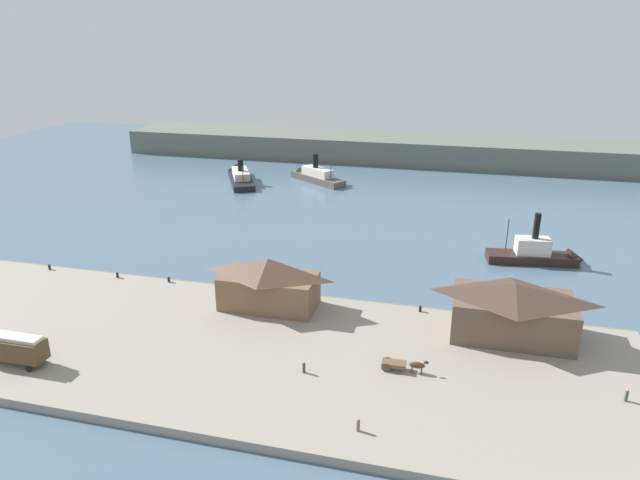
{
  "coord_description": "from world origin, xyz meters",
  "views": [
    {
      "loc": [
        28.42,
        -85.58,
        41.91
      ],
      "look_at": [
        1.49,
        19.9,
        2.0
      ],
      "focal_mm": 31.96,
      "sensor_mm": 36.0,
      "label": 1
    }
  ],
  "objects": [
    {
      "name": "ferry_shed_customs_shed",
      "position": [
        0.76,
        -9.45,
        5.33
      ],
      "size": [
        15.08,
        7.75,
        8.13
      ],
      "color": "brown",
      "rests_on": "quay_promenade"
    },
    {
      "name": "ground_plane",
      "position": [
        0.0,
        0.0,
        0.0
      ],
      "size": [
        320.0,
        320.0,
        0.0
      ],
      "primitive_type": "plane",
      "color": "slate"
    },
    {
      "name": "mooring_post_center_west",
      "position": [
        -42.92,
        -5.29,
        1.65
      ],
      "size": [
        0.44,
        0.44,
        0.9
      ],
      "primitive_type": "cylinder",
      "color": "black",
      "rests_on": "quay_promenade"
    },
    {
      "name": "pedestrian_walking_east",
      "position": [
        19.84,
        -35.3,
        1.93
      ],
      "size": [
        0.39,
        0.39,
        1.6
      ],
      "color": "#6B5B4C",
      "rests_on": "quay_promenade"
    },
    {
      "name": "pedestrian_at_waters_edge",
      "position": [
        49.27,
        -22.3,
        1.93
      ],
      "size": [
        0.4,
        0.4,
        1.6
      ],
      "color": "#3D4C42",
      "rests_on": "quay_promenade"
    },
    {
      "name": "ferry_approaching_east",
      "position": [
        -14.45,
        74.45,
        1.68
      ],
      "size": [
        20.19,
        16.06,
        9.48
      ],
      "color": "#514C47",
      "rests_on": "ground"
    },
    {
      "name": "pedestrian_standing_center",
      "position": [
        11.08,
        -25.93,
        1.91
      ],
      "size": [
        0.38,
        0.38,
        1.55
      ],
      "color": "#33384C",
      "rests_on": "quay_promenade"
    },
    {
      "name": "ferry_outer_harbor",
      "position": [
        -35.95,
        69.75,
        1.36
      ],
      "size": [
        16.27,
        24.52,
        9.01
      ],
      "color": "black",
      "rests_on": "ground"
    },
    {
      "name": "ferry_shed_west_terminal",
      "position": [
        36.97,
        -9.44,
        5.23
      ],
      "size": [
        16.79,
        10.23,
        7.95
      ],
      "color": "brown",
      "rests_on": "quay_promenade"
    },
    {
      "name": "seawall_edge",
      "position": [
        0.0,
        -3.6,
        0.5
      ],
      "size": [
        110.0,
        0.8,
        1.0
      ],
      "primitive_type": "cube",
      "color": "slate",
      "rests_on": "ground"
    },
    {
      "name": "far_headland",
      "position": [
        0.0,
        110.0,
        4.0
      ],
      "size": [
        180.0,
        24.0,
        8.0
      ],
      "primitive_type": "cube",
      "color": "#60665B",
      "rests_on": "ground"
    },
    {
      "name": "mooring_post_center_east",
      "position": [
        -19.16,
        -4.93,
        1.65
      ],
      "size": [
        0.44,
        0.44,
        0.9
      ],
      "primitive_type": "cylinder",
      "color": "black",
      "rests_on": "quay_promenade"
    },
    {
      "name": "quay_promenade",
      "position": [
        0.0,
        -22.0,
        0.6
      ],
      "size": [
        110.0,
        36.0,
        1.2
      ],
      "primitive_type": "cube",
      "color": "gray",
      "rests_on": "ground"
    },
    {
      "name": "mooring_post_east",
      "position": [
        23.93,
        -5.33,
        1.65
      ],
      "size": [
        0.44,
        0.44,
        0.9
      ],
      "primitive_type": "cylinder",
      "color": "black",
      "rests_on": "quay_promenade"
    },
    {
      "name": "mooring_post_west",
      "position": [
        -28.87,
        -5.44,
        1.65
      ],
      "size": [
        0.44,
        0.44,
        0.9
      ],
      "primitive_type": "cylinder",
      "color": "black",
      "rests_on": "quay_promenade"
    },
    {
      "name": "horse_cart",
      "position": [
        23.06,
        -22.41,
        2.12
      ],
      "size": [
        5.88,
        1.64,
        1.87
      ],
      "color": "brown",
      "rests_on": "quay_promenade"
    },
    {
      "name": "ferry_approaching_west",
      "position": [
        44.44,
        23.52,
        1.67
      ],
      "size": [
        18.59,
        6.89,
        11.13
      ],
      "color": "black",
      "rests_on": "ground"
    },
    {
      "name": "street_tram",
      "position": [
        -25.97,
        -33.13,
        3.63
      ],
      "size": [
        8.81,
        2.89,
        4.13
      ],
      "color": "#4C381E",
      "rests_on": "quay_promenade"
    }
  ]
}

